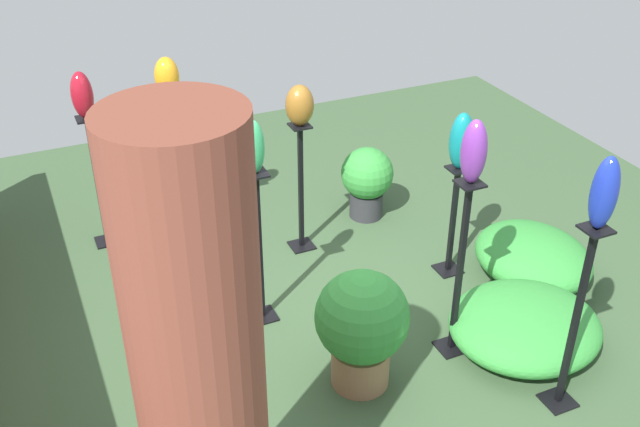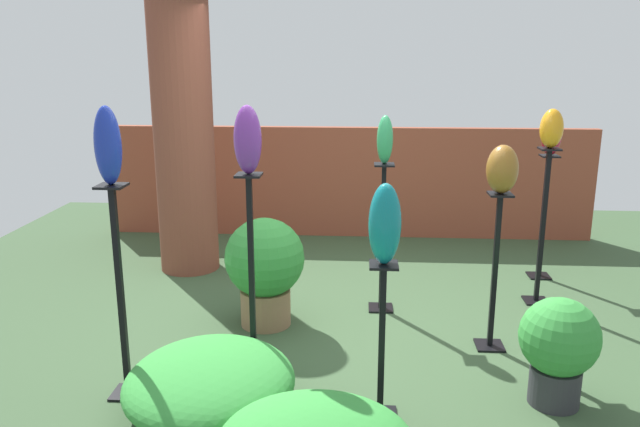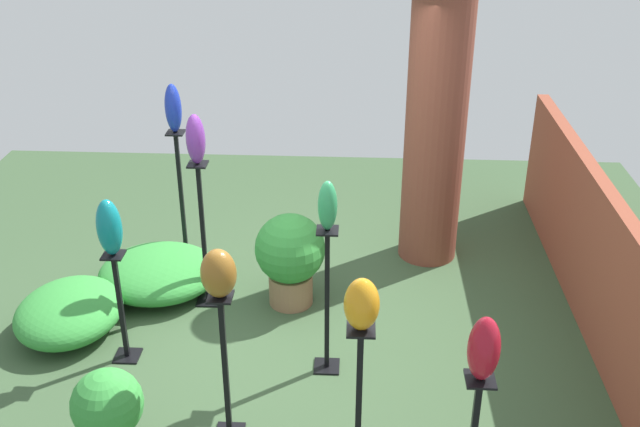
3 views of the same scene
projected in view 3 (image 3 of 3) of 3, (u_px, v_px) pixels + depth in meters
name	position (u px, v px, depth m)	size (l,w,h in m)	color
ground_plane	(279.00, 339.00, 6.24)	(8.00, 8.00, 0.00)	#385133
brick_wall_back	(609.00, 283.00, 5.83)	(5.60, 0.12, 1.27)	brown
brick_pillar	(435.00, 133.00, 6.95)	(0.57, 0.57, 2.56)	brown
pedestal_violet	(204.00, 241.00, 6.46)	(0.20, 0.20, 1.35)	black
pedestal_cobalt	(182.00, 203.00, 7.13)	(0.20, 0.20, 1.34)	black
pedestal_jade	(327.00, 307.00, 5.65)	(0.20, 0.20, 1.23)	black
pedestal_bronze	(226.00, 374.00, 5.01)	(0.20, 0.20, 1.15)	black
pedestal_teal	(121.00, 312.00, 5.83)	(0.20, 0.20, 0.95)	black
art_vase_amber	(362.00, 304.00, 4.03)	(0.18, 0.20, 0.32)	orange
art_vase_violet	(196.00, 139.00, 6.04)	(0.17, 0.16, 0.43)	#6B2D8C
art_vase_cobalt	(173.00, 108.00, 6.71)	(0.15, 0.15, 0.45)	#192D9E
art_vase_jade	(328.00, 206.00, 5.26)	(0.13, 0.14, 0.38)	#2D9356
art_vase_ruby	(484.00, 349.00, 3.88)	(0.18, 0.17, 0.38)	maroon
art_vase_bronze	(218.00, 273.00, 4.65)	(0.21, 0.23, 0.33)	brown
art_vase_teal	(109.00, 227.00, 5.49)	(0.18, 0.19, 0.45)	#0F727A
potted_plant_walkway_edge	(108.00, 410.00, 4.89)	(0.47, 0.47, 0.68)	#2D2D33
potted_plant_back_center	(290.00, 255.00, 6.52)	(0.62, 0.62, 0.86)	#936B4C
foliage_bed_east	(159.00, 273.00, 6.84)	(1.01, 1.10, 0.35)	#338C38
foliage_bed_west	(69.00, 312.00, 6.27)	(1.01, 0.88, 0.37)	#338C38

